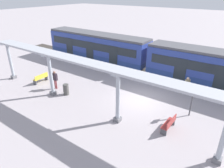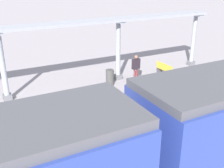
{
  "view_description": "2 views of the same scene",
  "coord_description": "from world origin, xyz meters",
  "px_view_note": "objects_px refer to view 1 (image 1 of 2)",
  "views": [
    {
      "loc": [
        13.24,
        6.48,
        8.26
      ],
      "look_at": [
        1.83,
        -1.62,
        1.68
      ],
      "focal_mm": 32.51,
      "sensor_mm": 36.0,
      "label": 1
    },
    {
      "loc": [
        -10.91,
        1.44,
        6.35
      ],
      "look_at": [
        0.05,
        -4.32,
        1.34
      ],
      "focal_mm": 44.86,
      "sensor_mm": 36.0,
      "label": 2
    }
  ],
  "objects_px": {
    "bench_near_end": "(169,124)",
    "platform_info_sign": "(192,99)",
    "canopy_pillar_third": "(118,97)",
    "train_near_carriage": "(97,47)",
    "canopy_pillar_second": "(51,75)",
    "passenger_by_the_benches": "(55,78)",
    "bench_mid_platform": "(41,78)",
    "canopy_pillar_nearest": "(10,61)",
    "passenger_waiting_near_edge": "(187,84)",
    "trash_bin": "(66,89)"
  },
  "relations": [
    {
      "from": "bench_near_end",
      "to": "platform_info_sign",
      "type": "xyz_separation_m",
      "value": [
        -2.44,
        0.59,
        0.89
      ]
    },
    {
      "from": "canopy_pillar_third",
      "to": "bench_near_end",
      "type": "xyz_separation_m",
      "value": [
        -1.13,
        3.23,
        -1.41
      ]
    },
    {
      "from": "train_near_carriage",
      "to": "platform_info_sign",
      "type": "xyz_separation_m",
      "value": [
        5.64,
        13.15,
        -0.5
      ]
    },
    {
      "from": "train_near_carriage",
      "to": "canopy_pillar_second",
      "type": "height_order",
      "value": "canopy_pillar_second"
    },
    {
      "from": "passenger_by_the_benches",
      "to": "bench_mid_platform",
      "type": "bearing_deg",
      "value": -91.89
    },
    {
      "from": "canopy_pillar_nearest",
      "to": "passenger_by_the_benches",
      "type": "distance_m",
      "value": 5.46
    },
    {
      "from": "canopy_pillar_second",
      "to": "passenger_waiting_near_edge",
      "type": "bearing_deg",
      "value": 125.84
    },
    {
      "from": "canopy_pillar_second",
      "to": "bench_mid_platform",
      "type": "height_order",
      "value": "canopy_pillar_second"
    },
    {
      "from": "canopy_pillar_second",
      "to": "passenger_by_the_benches",
      "type": "distance_m",
      "value": 1.42
    },
    {
      "from": "canopy_pillar_third",
      "to": "passenger_waiting_near_edge",
      "type": "distance_m",
      "value": 7.23
    },
    {
      "from": "bench_mid_platform",
      "to": "trash_bin",
      "type": "relative_size",
      "value": 1.59
    },
    {
      "from": "train_near_carriage",
      "to": "canopy_pillar_nearest",
      "type": "height_order",
      "value": "canopy_pillar_nearest"
    },
    {
      "from": "canopy_pillar_nearest",
      "to": "passenger_by_the_benches",
      "type": "height_order",
      "value": "canopy_pillar_nearest"
    },
    {
      "from": "train_near_carriage",
      "to": "canopy_pillar_second",
      "type": "bearing_deg",
      "value": 16.06
    },
    {
      "from": "canopy_pillar_nearest",
      "to": "canopy_pillar_second",
      "type": "distance_m",
      "value": 6.05
    },
    {
      "from": "canopy_pillar_third",
      "to": "bench_near_end",
      "type": "relative_size",
      "value": 2.42
    },
    {
      "from": "canopy_pillar_third",
      "to": "passenger_waiting_near_edge",
      "type": "relative_size",
      "value": 2.31
    },
    {
      "from": "canopy_pillar_nearest",
      "to": "bench_near_end",
      "type": "relative_size",
      "value": 2.42
    },
    {
      "from": "bench_near_end",
      "to": "canopy_pillar_nearest",
      "type": "bearing_deg",
      "value": -85.94
    },
    {
      "from": "canopy_pillar_nearest",
      "to": "trash_bin",
      "type": "xyz_separation_m",
      "value": [
        -0.67,
        6.96,
        -1.38
      ]
    },
    {
      "from": "bench_near_end",
      "to": "platform_info_sign",
      "type": "height_order",
      "value": "platform_info_sign"
    },
    {
      "from": "bench_near_end",
      "to": "trash_bin",
      "type": "height_order",
      "value": "trash_bin"
    },
    {
      "from": "bench_near_end",
      "to": "trash_bin",
      "type": "distance_m",
      "value": 9.0
    },
    {
      "from": "canopy_pillar_nearest",
      "to": "bench_mid_platform",
      "type": "distance_m",
      "value": 3.55
    },
    {
      "from": "platform_info_sign",
      "to": "trash_bin",
      "type": "bearing_deg",
      "value": -73.15
    },
    {
      "from": "train_near_carriage",
      "to": "bench_near_end",
      "type": "relative_size",
      "value": 9.03
    },
    {
      "from": "bench_mid_platform",
      "to": "trash_bin",
      "type": "height_order",
      "value": "trash_bin"
    },
    {
      "from": "train_near_carriage",
      "to": "platform_info_sign",
      "type": "distance_m",
      "value": 14.32
    },
    {
      "from": "canopy_pillar_third",
      "to": "passenger_by_the_benches",
      "type": "xyz_separation_m",
      "value": [
        -0.93,
        -7.41,
        -0.79
      ]
    },
    {
      "from": "canopy_pillar_nearest",
      "to": "canopy_pillar_second",
      "type": "height_order",
      "value": "same"
    },
    {
      "from": "bench_near_end",
      "to": "trash_bin",
      "type": "xyz_separation_m",
      "value": [
        0.47,
        -8.99,
        0.03
      ]
    },
    {
      "from": "trash_bin",
      "to": "canopy_pillar_nearest",
      "type": "bearing_deg",
      "value": -84.54
    },
    {
      "from": "canopy_pillar_third",
      "to": "trash_bin",
      "type": "distance_m",
      "value": 5.97
    },
    {
      "from": "passenger_waiting_near_edge",
      "to": "passenger_by_the_benches",
      "type": "xyz_separation_m",
      "value": [
        5.77,
        -9.99,
        0.07
      ]
    },
    {
      "from": "canopy_pillar_third",
      "to": "bench_near_end",
      "type": "bearing_deg",
      "value": 109.34
    },
    {
      "from": "canopy_pillar_second",
      "to": "bench_near_end",
      "type": "xyz_separation_m",
      "value": [
        -1.13,
        9.91,
        -1.41
      ]
    },
    {
      "from": "train_near_carriage",
      "to": "platform_info_sign",
      "type": "relative_size",
      "value": 6.2
    },
    {
      "from": "canopy_pillar_nearest",
      "to": "passenger_waiting_near_edge",
      "type": "height_order",
      "value": "canopy_pillar_nearest"
    },
    {
      "from": "canopy_pillar_nearest",
      "to": "bench_mid_platform",
      "type": "xyz_separation_m",
      "value": [
        -1.0,
        3.09,
        -1.41
      ]
    },
    {
      "from": "trash_bin",
      "to": "passenger_waiting_near_edge",
      "type": "distance_m",
      "value": 10.32
    },
    {
      "from": "trash_bin",
      "to": "passenger_waiting_near_edge",
      "type": "relative_size",
      "value": 0.6
    },
    {
      "from": "train_near_carriage",
      "to": "canopy_pillar_nearest",
      "type": "bearing_deg",
      "value": -20.24
    },
    {
      "from": "bench_mid_platform",
      "to": "canopy_pillar_nearest",
      "type": "bearing_deg",
      "value": -72.02
    },
    {
      "from": "trash_bin",
      "to": "platform_info_sign",
      "type": "relative_size",
      "value": 0.43
    },
    {
      "from": "canopy_pillar_third",
      "to": "passenger_waiting_near_edge",
      "type": "xyz_separation_m",
      "value": [
        -6.7,
        2.59,
        -0.86
      ]
    },
    {
      "from": "trash_bin",
      "to": "passenger_waiting_near_edge",
      "type": "height_order",
      "value": "passenger_waiting_near_edge"
    },
    {
      "from": "passenger_waiting_near_edge",
      "to": "passenger_by_the_benches",
      "type": "bearing_deg",
      "value": -60.01
    },
    {
      "from": "bench_near_end",
      "to": "canopy_pillar_third",
      "type": "bearing_deg",
      "value": -70.66
    },
    {
      "from": "bench_near_end",
      "to": "trash_bin",
      "type": "relative_size",
      "value": 1.58
    },
    {
      "from": "canopy_pillar_third",
      "to": "platform_info_sign",
      "type": "distance_m",
      "value": 5.26
    }
  ]
}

